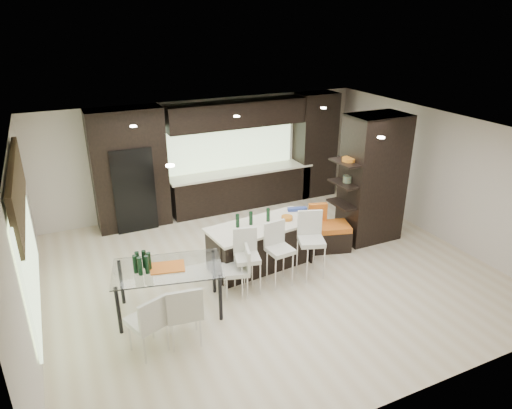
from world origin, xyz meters
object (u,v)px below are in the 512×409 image
chair_far (147,325)px  floor_vase (345,209)px  kitchen_island (262,245)px  dining_table (170,290)px  stool_left (247,269)px  stool_right (311,252)px  chair_near (184,314)px  stool_mid (280,261)px  bench (315,237)px  chair_end (236,273)px

chair_far → floor_vase: bearing=2.9°
kitchen_island → dining_table: kitchen_island is taller
stool_left → floor_vase: size_ratio=0.88×
stool_right → floor_vase: (1.70, 1.36, 0.03)m
kitchen_island → chair_near: (-2.00, -1.55, 0.04)m
stool_mid → bench: 1.54m
stool_right → chair_far: (-3.17, -0.77, -0.06)m
kitchen_island → stool_right: bearing=-57.3°
floor_vase → stool_mid: bearing=-150.0°
stool_left → floor_vase: 3.25m
stool_right → floor_vase: bearing=57.7°
kitchen_island → chair_near: 2.53m
stool_mid → bench: stool_mid is taller
kitchen_island → stool_mid: 0.75m
stool_mid → chair_near: size_ratio=1.00×
stool_mid → dining_table: 2.00m
bench → chair_end: (-2.11, -0.83, 0.14)m
bench → chair_end: chair_end is taller
stool_mid → chair_far: 2.65m
bench → stool_right: bearing=-109.9°
stool_right → chair_end: size_ratio=1.22×
kitchen_island → chair_far: bearing=-155.6°
kitchen_island → dining_table: 2.13m
dining_table → chair_end: size_ratio=2.05×
stool_mid → dining_table: bearing=173.4°
chair_far → kitchen_island: bearing=10.5°
chair_end → chair_far: bearing=130.7°
stool_left → dining_table: size_ratio=0.55×
chair_far → chair_end: size_ratio=1.09×
floor_vase → chair_far: 5.31m
stool_left → chair_far: stool_left is taller
bench → stool_left: bearing=-139.6°
bench → chair_far: chair_far is taller
chair_near → chair_end: size_ratio=1.14×
stool_right → floor_vase: floor_vase is taller
stool_mid → chair_end: (-0.84, 0.02, -0.06)m
dining_table → chair_near: 0.82m
kitchen_island → bench: 1.28m
floor_vase → dining_table: bearing=-163.0°
stool_left → stool_mid: (0.63, -0.00, 0.00)m
kitchen_island → stool_mid: bearing=-96.8°
stool_right → stool_left: bearing=-161.8°
stool_mid → chair_near: 2.15m
floor_vase → kitchen_island: bearing=-165.7°
floor_vase → stool_left: bearing=-155.6°
stool_right → floor_vase: size_ratio=0.95×
dining_table → floor_vase: bearing=29.6°
dining_table → chair_near: chair_near is taller
bench → chair_far: bearing=-140.4°
kitchen_island → stool_right: size_ratio=2.03×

